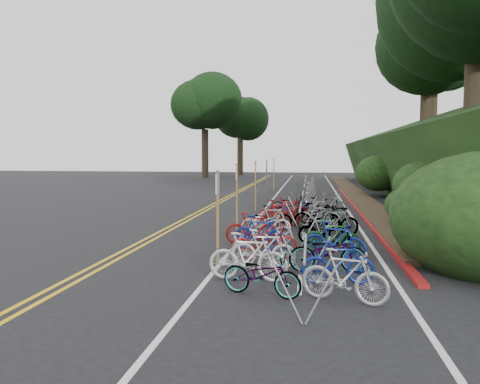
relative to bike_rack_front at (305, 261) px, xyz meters
The scene contains 11 objects.
ground 4.56m from the bike_rack_front, 135.73° to the left, with size 120.00×120.00×0.00m, color black.
road_markings 13.50m from the bike_rack_front, 101.05° to the left, with size 7.47×80.00×0.01m.
red_curb 15.36m from the bike_rack_front, 80.68° to the left, with size 0.25×28.00×0.10m, color maroon.
embankment 24.28m from the bike_rack_front, 66.27° to the left, with size 14.30×48.14×9.11m.
tree_cluster 28.25m from the bike_rack_front, 75.43° to the left, with size 32.77×54.31×18.97m.
bike_rack_front is the anchor object (origin of this frame).
bike_racks_rest 16.14m from the bike_rack_front, 90.77° to the left, with size 1.14×23.00×1.17m.
signpost_near 3.57m from the bike_rack_front, 130.10° to the left, with size 0.08×0.40×2.44m.
signposts_rest 17.35m from the bike_rack_front, 98.68° to the left, with size 0.08×18.40×2.50m.
bike_front 5.80m from the bike_rack_front, 107.27° to the left, with size 1.69×0.48×1.01m, color maroon.
bike_valet 6.50m from the bike_rack_front, 92.12° to the left, with size 3.47×14.66×1.10m.
Camera 1 is at (3.28, -12.14, 2.86)m, focal length 35.00 mm.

